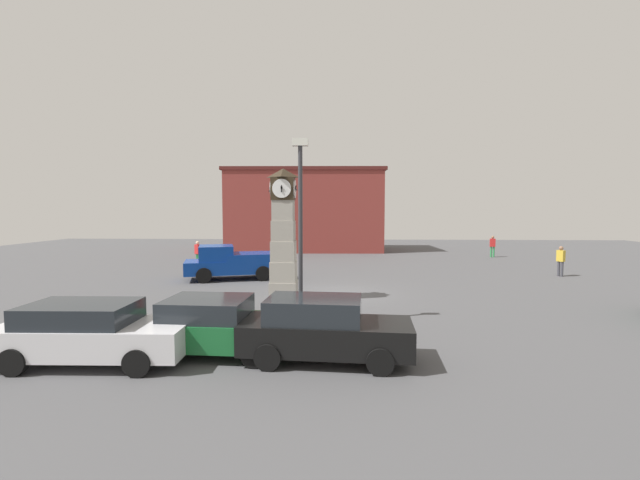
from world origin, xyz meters
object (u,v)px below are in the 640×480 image
pedestrian_crossing_lot (198,252)px  street_lamp_near_road (300,218)px  car_navy_sedan (92,332)px  car_by_building (323,329)px  clock_tower (283,240)px  car_near_tower (215,325)px  bollard_mid_row (275,307)px  pedestrian_near_bench (493,245)px  pedestrian_by_cars (561,259)px  pickup_truck (233,262)px  bench (236,260)px  bollard_near_tower (231,307)px

pedestrian_crossing_lot → street_lamp_near_road: street_lamp_near_road is taller
car_navy_sedan → car_by_building: (5.68, 0.39, 0.04)m
clock_tower → car_near_tower: size_ratio=1.40×
bollard_mid_row → pedestrian_near_bench: pedestrian_near_bench is taller
pedestrian_by_cars → street_lamp_near_road: 17.83m
car_by_building → pickup_truck: (-5.39, 12.44, 0.13)m
car_navy_sedan → street_lamp_near_road: bearing=36.8°
car_near_tower → bench: bearing=101.7°
clock_tower → pedestrian_crossing_lot: clock_tower is taller
pickup_truck → street_lamp_near_road: 10.59m
car_near_tower → pedestrian_crossing_lot: 18.24m
car_navy_sedan → car_by_building: bearing=3.9°
car_navy_sedan → pedestrian_crossing_lot: bearing=100.5°
pickup_truck → clock_tower: bearing=-57.6°
clock_tower → bollard_near_tower: clock_tower is taller
car_near_tower → pedestrian_near_bench: 28.31m
pedestrian_near_bench → car_navy_sedan: bearing=-126.9°
bollard_mid_row → car_by_building: (1.77, -3.69, 0.32)m
clock_tower → street_lamp_near_road: bearing=-74.4°
pickup_truck → street_lamp_near_road: (4.54, -9.21, 2.58)m
bench → bollard_mid_row: bearing=-71.3°
car_near_tower → pedestrian_crossing_lot: (-6.18, 17.16, 0.22)m
pedestrian_crossing_lot → pedestrian_by_cars: (22.00, -3.39, 0.02)m
bench → pedestrian_by_cars: bearing=-8.3°
street_lamp_near_road → pedestrian_by_cars: bearing=38.4°
bollard_near_tower → bollard_mid_row: bearing=4.4°
pedestrian_by_cars → bench: bearing=171.7°
pickup_truck → bench: bearing=101.0°
car_by_building → bench: (-6.28, 17.01, -0.28)m
car_near_tower → car_by_building: size_ratio=0.90×
clock_tower → pedestrian_crossing_lot: bearing=123.8°
car_near_tower → car_by_building: car_by_building is taller
pedestrian_by_cars → car_near_tower: bearing=-139.0°
street_lamp_near_road → bollard_mid_row: bearing=153.5°
bollard_mid_row → pickup_truck: bearing=112.4°
pedestrian_crossing_lot → pickup_truck: bearing=-54.7°
car_by_building → bench: car_by_building is taller
bollard_mid_row → car_navy_sedan: bearing=-133.8°
clock_tower → pedestrian_near_bench: 22.58m
car_near_tower → pickup_truck: 12.29m
clock_tower → pickup_truck: (-3.51, 5.55, -1.62)m
car_near_tower → pedestrian_crossing_lot: bearing=109.8°
car_near_tower → street_lamp_near_road: size_ratio=0.64×
clock_tower → bench: size_ratio=3.28×
car_navy_sedan → pickup_truck: 12.83m
pedestrian_crossing_lot → pedestrian_by_cars: 22.26m
car_by_building → pedestrian_by_cars: 19.24m
car_near_tower → bench: car_near_tower is taller
car_by_building → pickup_truck: bearing=113.4°
car_by_building → pickup_truck: pickup_truck is taller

